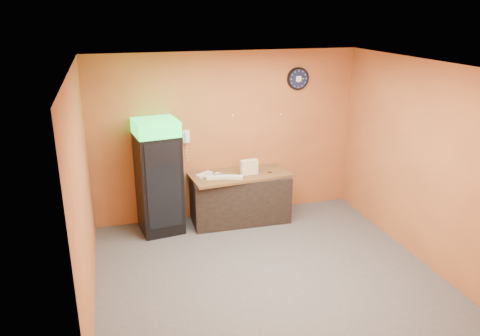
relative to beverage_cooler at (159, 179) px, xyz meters
name	(u,v)px	position (x,y,z in m)	size (l,w,h in m)	color
floor	(264,270)	(1.21, -1.61, -0.90)	(4.50, 4.50, 0.00)	#47474C
back_wall	(227,136)	(1.21, 0.39, 0.50)	(4.50, 0.02, 2.80)	#BE6E35
left_wall	(83,193)	(-1.04, -1.61, 0.50)	(0.02, 4.00, 2.80)	#BE6E35
right_wall	(416,160)	(3.46, -1.61, 0.50)	(0.02, 4.00, 2.80)	#BE6E35
ceiling	(268,65)	(1.21, -1.61, 1.90)	(4.50, 4.00, 0.02)	white
beverage_cooler	(159,179)	(0.00, 0.00, 0.00)	(0.72, 0.73, 1.83)	black
prep_counter	(240,198)	(1.34, 0.03, -0.49)	(1.61, 0.71, 0.80)	black
wall_clock	(298,79)	(2.45, 0.36, 1.42)	(0.38, 0.06, 0.38)	black
wall_phone	(186,137)	(0.51, 0.34, 0.56)	(0.11, 0.10, 0.20)	white
butcher_paper	(240,175)	(1.34, 0.03, -0.07)	(1.63, 0.74, 0.04)	brown
sub_roll_stack	(249,167)	(1.48, -0.04, 0.07)	(0.30, 0.12, 0.24)	beige
wrapped_sandwich_left	(215,177)	(0.89, -0.09, -0.03)	(0.29, 0.12, 0.04)	silver
wrapped_sandwich_mid	(233,177)	(1.17, -0.16, -0.03)	(0.31, 0.12, 0.04)	silver
wrapped_sandwich_right	(204,175)	(0.75, 0.09, -0.03)	(0.30, 0.12, 0.04)	silver
kitchen_tool	(222,172)	(1.06, 0.13, -0.03)	(0.05, 0.05, 0.05)	silver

